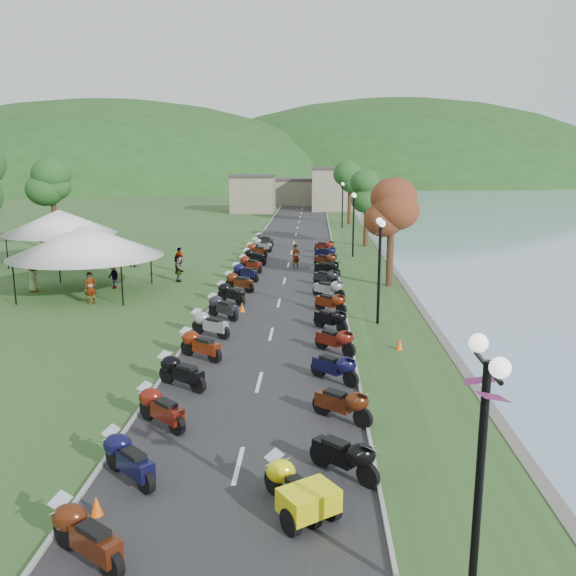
{
  "coord_description": "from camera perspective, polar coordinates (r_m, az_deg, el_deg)",
  "views": [
    {
      "loc": [
        1.93,
        -10.46,
        7.9
      ],
      "look_at": [
        0.59,
        19.97,
        1.3
      ],
      "focal_mm": 38.0,
      "sensor_mm": 36.0,
      "label": 1
    }
  ],
  "objects": [
    {
      "name": "streetlamp_near",
      "position": [
        10.93,
        17.38,
        -17.99
      ],
      "size": [
        1.4,
        1.4,
        5.0
      ],
      "primitive_type": null,
      "color": "black",
      "rests_on": "ground"
    },
    {
      "name": "vendor_tent_main",
      "position": [
        37.4,
        -18.3,
        2.53
      ],
      "size": [
        5.91,
        5.91,
        4.0
      ],
      "primitive_type": null,
      "color": "white",
      "rests_on": "ground"
    },
    {
      "name": "far_building",
      "position": [
        95.69,
        0.16,
        9.0
      ],
      "size": [
        18.0,
        16.0,
        5.0
      ],
      "primitive_type": "cube",
      "color": "gray",
      "rests_on": "ground"
    },
    {
      "name": "traffic_cone_near",
      "position": [
        15.11,
        -17.49,
        -18.89
      ],
      "size": [
        0.3,
        0.3,
        0.47
      ],
      "primitive_type": "cone",
      "color": "#F2590C",
      "rests_on": "ground"
    },
    {
      "name": "pedestrian_b",
      "position": [
        46.0,
        -14.32,
        1.96
      ],
      "size": [
        0.84,
        0.64,
        1.54
      ],
      "primitive_type": "imported",
      "rotation": [
        0.0,
        0.0,
        2.8
      ],
      "color": "slate",
      "rests_on": "ground"
    },
    {
      "name": "moto_row_right",
      "position": [
        32.95,
        3.91,
        -0.69
      ],
      "size": [
        2.6,
        38.48,
        1.1
      ],
      "primitive_type": null,
      "color": "#331411",
      "rests_on": "ground"
    },
    {
      "name": "ground",
      "position": [
        13.25,
        -7.01,
        -24.49
      ],
      "size": [
        400.0,
        400.0,
        0.0
      ],
      "primitive_type": "plane",
      "color": "#3B622C",
      "rests_on": "ground"
    },
    {
      "name": "pedestrian_c",
      "position": [
        38.68,
        -15.98,
        -0.04
      ],
      "size": [
        1.06,
        1.06,
        1.64
      ],
      "primitive_type": "imported",
      "rotation": [
        0.0,
        0.0,
        5.5
      ],
      "color": "slate",
      "rests_on": "ground"
    },
    {
      "name": "road",
      "position": [
        51.11,
        0.32,
        3.35
      ],
      "size": [
        7.0,
        120.0,
        0.02
      ],
      "primitive_type": "cube",
      "color": "#2C2C2E",
      "rests_on": "ground"
    },
    {
      "name": "vendor_tent_side",
      "position": [
        49.08,
        -20.5,
        4.55
      ],
      "size": [
        5.58,
        5.58,
        4.0
      ],
      "primitive_type": null,
      "color": "white",
      "rests_on": "ground"
    },
    {
      "name": "tree_lakeside",
      "position": [
        37.79,
        9.62,
        5.82
      ],
      "size": [
        2.73,
        2.73,
        7.59
      ],
      "primitive_type": null,
      "color": "#295E24",
      "rests_on": "ground"
    },
    {
      "name": "yellow_trike",
      "position": [
        14.48,
        0.48,
        -18.38
      ],
      "size": [
        2.5,
        2.71,
        1.06
      ],
      "primitive_type": null,
      "rotation": [
        0.0,
        0.0,
        2.18
      ],
      "color": "#FBF211",
      "rests_on": "ground"
    },
    {
      "name": "hills_backdrop",
      "position": [
        210.61,
        2.03,
        10.07
      ],
      "size": [
        360.0,
        120.0,
        76.0
      ],
      "primitive_type": null,
      "color": "#285621",
      "rests_on": "ground"
    },
    {
      "name": "moto_row_left",
      "position": [
        31.83,
        -5.68,
        -1.18
      ],
      "size": [
        2.6,
        48.94,
        1.1
      ],
      "primitive_type": null,
      "color": "#331411",
      "rests_on": "ground"
    },
    {
      "name": "pedestrian_a",
      "position": [
        35.01,
        -17.9,
        -1.42
      ],
      "size": [
        0.79,
        0.72,
        1.76
      ],
      "primitive_type": "imported",
      "rotation": [
        0.0,
        0.0,
        0.48
      ],
      "color": "slate",
      "rests_on": "ground"
    }
  ]
}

